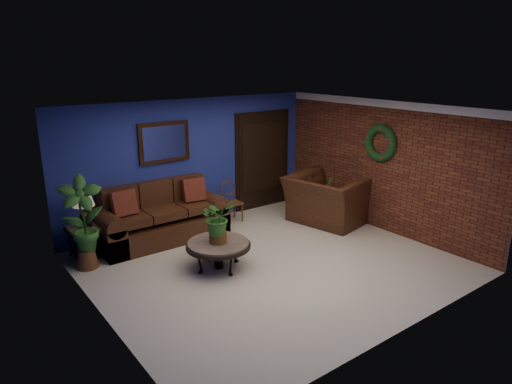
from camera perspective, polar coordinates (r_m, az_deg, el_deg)
floor at (r=7.60m, az=1.76°, el=-8.87°), size 5.50×5.50×0.00m
wall_back at (r=9.18m, az=-7.98°, el=3.71°), size 5.50×0.04×2.50m
wall_left at (r=5.92m, az=-19.46°, el=-4.30°), size 0.04×5.00×2.50m
wall_right_brick at (r=9.08m, az=15.54°, el=3.13°), size 0.04×5.00×2.50m
ceiling at (r=6.91m, az=1.95°, el=10.20°), size 5.50×5.00×0.02m
crown_molding at (r=8.87m, az=16.01°, el=10.53°), size 0.03×5.00×0.14m
wall_mirror at (r=8.78m, az=-11.40°, el=6.10°), size 1.02×0.06×0.77m
closet_door at (r=10.14m, az=0.83°, el=3.93°), size 1.44×0.06×2.18m
wreath at (r=8.98m, az=15.27°, el=5.93°), size 0.16×0.72×0.72m
sofa at (r=8.66m, az=-11.96°, el=-3.50°), size 2.36×1.02×1.06m
coffee_table at (r=7.31m, az=-4.74°, el=-6.68°), size 1.03×1.03×0.44m
end_table at (r=8.18m, az=-20.39°, el=-4.92°), size 0.60×0.60×0.54m
table_lamp at (r=8.01m, az=-20.76°, el=-1.50°), size 0.36×0.36×0.59m
side_chair at (r=9.38m, az=-3.21°, el=-0.82°), size 0.36×0.36×0.83m
armchair at (r=9.37m, az=8.86°, el=-0.93°), size 1.56×1.71×0.96m
coffee_plant at (r=7.15m, az=-4.82°, el=-3.36°), size 0.55×0.49×0.72m
floor_plant at (r=9.69m, az=8.60°, el=-0.52°), size 0.44×0.38×0.86m
tall_plant at (r=7.63m, az=-20.86°, el=-3.22°), size 0.76×0.61×1.52m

